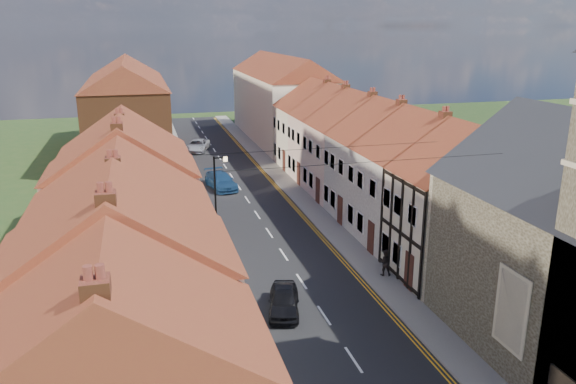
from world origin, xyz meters
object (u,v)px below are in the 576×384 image
(car_far, at_px, (221,181))
(pedestrian_left, at_px, (231,329))
(pedestrian_right, at_px, (385,262))
(car_near, at_px, (284,300))
(car_distant, at_px, (198,146))
(lamppost, at_px, (217,197))

(car_far, height_order, pedestrian_left, pedestrian_left)
(pedestrian_right, bearing_deg, car_near, 35.46)
(car_far, relative_size, pedestrian_left, 3.01)
(pedestrian_left, relative_size, pedestrian_right, 1.04)
(car_distant, bearing_deg, car_far, -71.33)
(lamppost, bearing_deg, car_distant, 86.35)
(car_near, distance_m, car_distant, 39.11)
(pedestrian_left, distance_m, pedestrian_right, 10.93)
(car_near, xyz_separation_m, car_distant, (-0.07, 39.11, 0.04))
(lamppost, height_order, pedestrian_left, lamppost)
(pedestrian_left, height_order, pedestrian_right, pedestrian_left)
(car_far, bearing_deg, pedestrian_left, -106.24)
(lamppost, xyz_separation_m, car_near, (1.99, -9.11, -2.90))
(car_far, distance_m, pedestrian_left, 25.92)
(car_far, height_order, car_distant, car_far)
(lamppost, distance_m, car_distant, 30.20)
(car_near, distance_m, car_far, 23.11)
(pedestrian_right, bearing_deg, car_far, -58.23)
(car_far, distance_m, pedestrian_right, 21.57)
(lamppost, relative_size, pedestrian_right, 3.84)
(pedestrian_left, bearing_deg, lamppost, 71.81)
(car_far, bearing_deg, pedestrian_right, -81.75)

